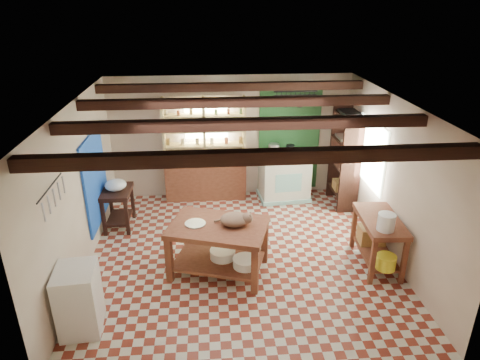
{
  "coord_description": "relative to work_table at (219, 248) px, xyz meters",
  "views": [
    {
      "loc": [
        -0.51,
        -6.13,
        4.06
      ],
      "look_at": [
        0.02,
        0.3,
        1.26
      ],
      "focal_mm": 32.0,
      "sensor_mm": 36.0,
      "label": 1
    }
  ],
  "objects": [
    {
      "name": "wall_back",
      "position": [
        0.38,
        2.9,
        0.89
      ],
      "size": [
        5.0,
        0.04,
        2.6
      ],
      "primitive_type": "cube",
      "color": "beige",
      "rests_on": "floor"
    },
    {
      "name": "shelving_unit",
      "position": [
        -0.17,
        2.71,
        0.69
      ],
      "size": [
        1.7,
        0.34,
        2.2
      ],
      "primitive_type": "cube",
      "color": "#D9BF7D",
      "rests_on": "floor"
    },
    {
      "name": "blue_wall_patch",
      "position": [
        -2.09,
        1.3,
        0.69
      ],
      "size": [
        0.04,
        1.4,
        1.6
      ],
      "primitive_type": "cube",
      "color": "blue",
      "rests_on": "wall_left"
    },
    {
      "name": "utensil_rail",
      "position": [
        -2.06,
        -0.8,
        1.37
      ],
      "size": [
        0.06,
        0.9,
        0.28
      ],
      "primitive_type": "cube",
      "color": "black",
      "rests_on": "wall_left"
    },
    {
      "name": "wall_front",
      "position": [
        0.38,
        -2.1,
        0.89
      ],
      "size": [
        5.0,
        0.04,
        2.6
      ],
      "primitive_type": "cube",
      "color": "beige",
      "rests_on": "floor"
    },
    {
      "name": "white_bucket",
      "position": [
        2.48,
        -0.36,
        0.55
      ],
      "size": [
        0.28,
        0.28,
        0.26
      ],
      "primitive_type": "cylinder",
      "rotation": [
        0.0,
        0.0,
        -0.06
      ],
      "color": "white",
      "rests_on": "right_counter"
    },
    {
      "name": "wall_right",
      "position": [
        2.88,
        0.4,
        0.89
      ],
      "size": [
        0.04,
        5.0,
        2.6
      ],
      "primitive_type": "cube",
      "color": "beige",
      "rests_on": "floor"
    },
    {
      "name": "steel_tray",
      "position": [
        -0.35,
        0.06,
        0.42
      ],
      "size": [
        0.4,
        0.4,
        0.02
      ],
      "primitive_type": "cylinder",
      "rotation": [
        0.0,
        0.0,
        -0.31
      ],
      "color": "#B2B3BA",
      "rests_on": "work_table"
    },
    {
      "name": "basin_small",
      "position": [
        0.4,
        -0.23,
        -0.13
      ],
      "size": [
        0.48,
        0.48,
        0.13
      ],
      "primitive_type": "cylinder",
      "rotation": [
        0.0,
        0.0,
        -0.31
      ],
      "color": "white",
      "rests_on": "work_table"
    },
    {
      "name": "green_wall_patch",
      "position": [
        1.63,
        2.87,
        0.84
      ],
      "size": [
        1.3,
        0.04,
        2.3
      ],
      "primitive_type": "cube",
      "color": "#1E4B21",
      "rests_on": "wall_back"
    },
    {
      "name": "yellow_tub",
      "position": [
        2.53,
        -0.46,
        -0.08
      ],
      "size": [
        0.32,
        0.32,
        0.22
      ],
      "primitive_type": "cylinder",
      "rotation": [
        0.0,
        0.0,
        -0.06
      ],
      "color": "yellow",
      "rests_on": "right_counter"
    },
    {
      "name": "ceiling",
      "position": [
        0.38,
        0.4,
        2.19
      ],
      "size": [
        5.0,
        5.0,
        0.02
      ],
      "primitive_type": "cube",
      "color": "#4F4E54",
      "rests_on": "wall_back"
    },
    {
      "name": "wicker_basket",
      "position": [
        2.57,
        0.28,
        -0.05
      ],
      "size": [
        0.43,
        0.35,
        0.29
      ],
      "primitive_type": "cube",
      "rotation": [
        0.0,
        0.0,
        -0.06
      ],
      "color": "#A47A42",
      "rests_on": "right_counter"
    },
    {
      "name": "window_back",
      "position": [
        -0.12,
        2.88,
        1.29
      ],
      "size": [
        0.9,
        0.02,
        0.8
      ],
      "primitive_type": "cube",
      "color": "white",
      "rests_on": "wall_back"
    },
    {
      "name": "white_cabinet",
      "position": [
        -1.84,
        -1.12,
        0.04
      ],
      "size": [
        0.55,
        0.64,
        0.9
      ],
      "primitive_type": "cube",
      "rotation": [
        0.0,
        0.0,
        0.08
      ],
      "color": "white",
      "rests_on": "floor"
    },
    {
      "name": "tall_rack",
      "position": [
        2.66,
        2.2,
        0.59
      ],
      "size": [
        0.4,
        0.86,
        2.0
      ],
      "primitive_type": "cube",
      "color": "black",
      "rests_on": "floor"
    },
    {
      "name": "enamel_bowl",
      "position": [
        -1.82,
        1.59,
        0.45
      ],
      "size": [
        0.4,
        0.4,
        0.2
      ],
      "primitive_type": "ellipsoid",
      "rotation": [
        0.0,
        0.0,
        -0.01
      ],
      "color": "white",
      "rests_on": "prep_table"
    },
    {
      "name": "stove",
      "position": [
        1.5,
        2.55,
        0.08
      ],
      "size": [
        1.07,
        0.76,
        0.99
      ],
      "primitive_type": "cube",
      "rotation": [
        0.0,
        0.0,
        0.08
      ],
      "color": "beige",
      "rests_on": "floor"
    },
    {
      "name": "kettle_left",
      "position": [
        1.25,
        2.53,
        0.71
      ],
      "size": [
        0.24,
        0.24,
        0.25
      ],
      "primitive_type": "cylinder",
      "rotation": [
        0.0,
        0.0,
        0.08
      ],
      "color": "#B2B3BA",
      "rests_on": "stove"
    },
    {
      "name": "basin_large",
      "position": [
        0.06,
        0.03,
        -0.12
      ],
      "size": [
        0.51,
        0.51,
        0.14
      ],
      "primitive_type": "cylinder",
      "rotation": [
        0.0,
        0.0,
        -0.31
      ],
      "color": "white",
      "rests_on": "work_table"
    },
    {
      "name": "right_counter",
      "position": [
        2.56,
        -0.02,
        0.0
      ],
      "size": [
        0.66,
        1.21,
        0.84
      ],
      "primitive_type": "cube",
      "rotation": [
        0.0,
        0.0,
        -0.06
      ],
      "color": "brown",
      "rests_on": "floor"
    },
    {
      "name": "window_right",
      "position": [
        2.86,
        1.4,
        0.99
      ],
      "size": [
        0.02,
        1.3,
        1.2
      ],
      "primitive_type": "cube",
      "color": "white",
      "rests_on": "wall_right"
    },
    {
      "name": "ceiling_beams",
      "position": [
        0.38,
        0.4,
        2.07
      ],
      "size": [
        5.0,
        3.8,
        0.15
      ],
      "primitive_type": "cube",
      "color": "black",
      "rests_on": "ceiling"
    },
    {
      "name": "prep_table",
      "position": [
        -1.82,
        1.59,
        -0.03
      ],
      "size": [
        0.53,
        0.76,
        0.76
      ],
      "primitive_type": "cube",
      "rotation": [
        0.0,
        0.0,
        -0.01
      ],
      "color": "black",
      "rests_on": "floor"
    },
    {
      "name": "work_table",
      "position": [
        0.0,
        0.0,
        0.0
      ],
      "size": [
        1.69,
        1.37,
        0.83
      ],
      "primitive_type": "cube",
      "rotation": [
        0.0,
        0.0,
        -0.31
      ],
      "color": "brown",
      "rests_on": "floor"
    },
    {
      "name": "wall_left",
      "position": [
        -2.12,
        0.4,
        0.89
      ],
      "size": [
        0.04,
        5.0,
        2.6
      ],
      "primitive_type": "cube",
      "color": "beige",
      "rests_on": "floor"
    },
    {
      "name": "cat",
      "position": [
        0.25,
        -0.03,
        0.52
      ],
      "size": [
        0.49,
        0.4,
        0.2
      ],
      "primitive_type": "ellipsoid",
      "rotation": [
        0.0,
        0.0,
        -0.13
      ],
      "color": "#987258",
      "rests_on": "work_table"
    },
    {
      "name": "kettle_right",
      "position": [
        1.6,
        2.56,
        0.69
      ],
      "size": [
        0.18,
        0.18,
        0.21
      ],
      "primitive_type": "cylinder",
      "rotation": [
        0.0,
        0.0,
        0.08
      ],
      "color": "black",
      "rests_on": "stove"
    },
    {
      "name": "pot_rack",
      "position": [
        1.63,
        2.45,
        1.77
      ],
      "size": [
        0.86,
        0.12,
        0.36
      ],
      "primitive_type": "cube",
      "color": "black",
      "rests_on": "ceiling"
    },
    {
      "name": "floor",
      "position": [
        0.38,
        0.4,
        -0.42
      ],
      "size": [
        5.0,
        5.0,
        0.02
      ],
      "primitive_type": "cube",
      "color": "maroon",
      "rests_on": "ground"
    }
  ]
}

